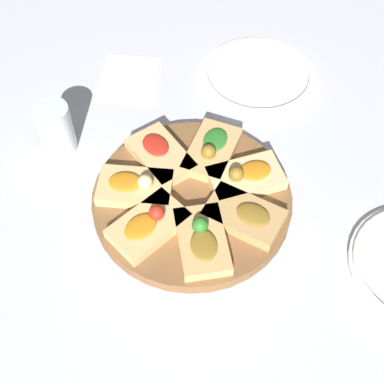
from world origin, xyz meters
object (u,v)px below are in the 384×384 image
(plate_left, at_px, (258,74))
(water_glass, at_px, (56,128))
(serving_board, at_px, (192,200))
(napkin_stack, at_px, (129,77))

(plate_left, bearing_deg, water_glass, -61.82)
(serving_board, relative_size, napkin_stack, 2.51)
(plate_left, bearing_deg, serving_board, -21.40)
(water_glass, height_order, napkin_stack, water_glass)
(plate_left, relative_size, napkin_stack, 1.73)
(water_glass, bearing_deg, serving_board, 63.94)
(plate_left, relative_size, water_glass, 2.35)
(plate_left, height_order, napkin_stack, plate_left)
(serving_board, bearing_deg, napkin_stack, -155.79)
(serving_board, relative_size, water_glass, 3.42)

